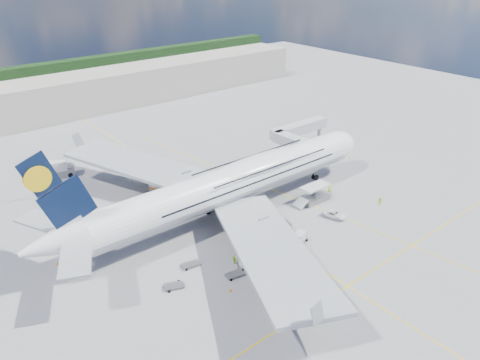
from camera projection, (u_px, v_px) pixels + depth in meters
ground at (264, 234)px, 88.95m from camera, size 300.00×300.00×0.00m
taxi_line_main at (264, 234)px, 88.95m from camera, size 0.25×220.00×0.01m
taxi_line_cross at (347, 286)px, 75.04m from camera, size 120.00×0.25×0.01m
taxi_line_diag at (281, 193)px, 103.85m from camera, size 14.16×99.06×0.01m
airliner at (232, 183)px, 93.03m from camera, size 77.26×79.15×23.71m
jet_bridge at (298, 135)px, 117.41m from camera, size 18.80×12.10×8.50m
cargo_loader at (314, 196)px, 99.96m from camera, size 8.53×3.20×3.67m
terminal at (70, 96)px, 152.40m from camera, size 180.00×16.00×12.00m
tree_line at (121, 62)px, 207.28m from camera, size 160.00×6.00×8.00m
dolly_row_a at (174, 286)px, 74.58m from camera, size 3.56×2.80×0.46m
dolly_row_b at (246, 262)px, 79.23m from camera, size 2.99×2.06×1.73m
dolly_row_c at (235, 274)px, 77.24m from camera, size 3.37×2.21×0.46m
dolly_back at (191, 264)px, 79.67m from camera, size 3.31×2.15×0.45m
dolly_nose_far at (285, 224)px, 91.60m from camera, size 2.99×2.47×0.39m
dolly_nose_near at (299, 237)px, 85.87m from camera, size 3.57×2.55×2.04m
baggage_tug at (285, 278)px, 75.89m from camera, size 2.62×1.80×1.50m
catering_truck_inner at (161, 185)px, 103.62m from camera, size 6.36×3.94×3.53m
catering_truck_outer at (59, 169)px, 110.48m from camera, size 7.53×4.30×4.22m
service_van at (334, 214)px, 94.13m from camera, size 3.64×5.34×1.36m
crew_nose at (321, 188)px, 104.35m from camera, size 0.77×0.65×1.78m
crew_loader at (380, 201)px, 98.53m from camera, size 1.16×1.17×1.91m
crew_wing at (234, 260)px, 79.96m from camera, size 0.45×1.08×1.84m
crew_van at (330, 188)px, 104.18m from camera, size 0.88×1.05×1.83m
crew_tug at (284, 278)px, 75.56m from camera, size 1.18×0.90×1.61m
cone_nose at (350, 157)px, 121.67m from camera, size 0.46×0.46×0.58m
cone_wing_left_inner at (173, 189)px, 104.97m from camera, size 0.38×0.38×0.48m
cone_wing_left_outer at (135, 169)px, 114.70m from camera, size 0.40×0.40×0.51m
cone_wing_right_inner at (231, 290)px, 73.75m from camera, size 0.46×0.46×0.58m
cone_wing_right_outer at (295, 280)px, 76.02m from camera, size 0.50×0.50×0.63m
cone_tail at (58, 263)px, 79.97m from camera, size 0.50×0.50×0.64m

